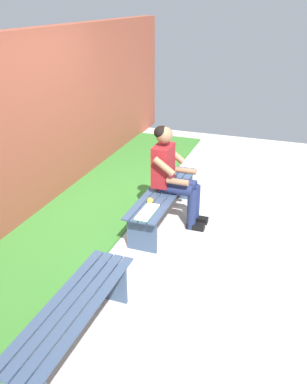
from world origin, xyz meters
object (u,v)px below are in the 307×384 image
at_px(apple, 150,201).
at_px(book_open, 147,212).
at_px(bench_far, 73,316).
at_px(bench_near, 163,198).
at_px(person_seated, 172,172).

height_order(apple, book_open, apple).
relative_size(bench_far, book_open, 3.67).
height_order(bench_near, person_seated, person_seated).
bearing_deg(apple, bench_near, 175.32).
bearing_deg(bench_near, person_seated, 110.75).
relative_size(bench_near, apple, 22.17).
xyz_separation_m(person_seated, book_open, (0.66, -0.08, -0.23)).
bearing_deg(book_open, person_seated, 173.78).
xyz_separation_m(person_seated, apple, (0.43, -0.13, -0.21)).
distance_m(person_seated, book_open, 0.70).
relative_size(person_seated, apple, 16.26).
distance_m(bench_near, apple, 0.42).
bearing_deg(apple, book_open, 12.93).
distance_m(bench_near, person_seated, 0.36).
xyz_separation_m(bench_near, book_open, (0.62, 0.02, 0.11)).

